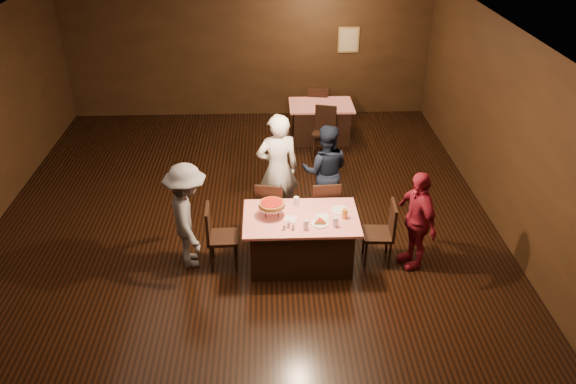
% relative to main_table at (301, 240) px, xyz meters
% --- Properties ---
extents(room, '(10.00, 10.04, 3.02)m').
position_rel_main_table_xyz_m(room, '(-0.84, 0.68, 1.75)').
color(room, black).
rests_on(room, ground).
extents(main_table, '(1.60, 1.00, 0.77)m').
position_rel_main_table_xyz_m(main_table, '(0.00, 0.00, 0.00)').
color(main_table, red).
rests_on(main_table, ground).
extents(back_table, '(1.30, 0.90, 0.77)m').
position_rel_main_table_xyz_m(back_table, '(0.66, 4.22, 0.00)').
color(back_table, '#B80C11').
rests_on(back_table, ground).
extents(chair_far_left, '(0.50, 0.50, 0.95)m').
position_rel_main_table_xyz_m(chair_far_left, '(-0.40, 0.75, 0.09)').
color(chair_far_left, black).
rests_on(chair_far_left, ground).
extents(chair_far_right, '(0.45, 0.45, 0.95)m').
position_rel_main_table_xyz_m(chair_far_right, '(0.40, 0.75, 0.09)').
color(chair_far_right, black).
rests_on(chair_far_right, ground).
extents(chair_end_left, '(0.43, 0.43, 0.95)m').
position_rel_main_table_xyz_m(chair_end_left, '(-1.10, 0.00, 0.09)').
color(chair_end_left, black).
rests_on(chair_end_left, ground).
extents(chair_end_right, '(0.45, 0.45, 0.95)m').
position_rel_main_table_xyz_m(chair_end_right, '(1.10, 0.00, 0.09)').
color(chair_end_right, black).
rests_on(chair_end_right, ground).
extents(chair_back_near, '(0.51, 0.51, 0.95)m').
position_rel_main_table_xyz_m(chair_back_near, '(0.66, 3.52, 0.09)').
color(chair_back_near, black).
rests_on(chair_back_near, ground).
extents(chair_back_far, '(0.48, 0.48, 0.95)m').
position_rel_main_table_xyz_m(chair_back_far, '(0.66, 4.82, 0.09)').
color(chair_back_far, black).
rests_on(chair_back_far, ground).
extents(diner_white_jacket, '(0.74, 0.56, 1.83)m').
position_rel_main_table_xyz_m(diner_white_jacket, '(-0.29, 1.16, 0.53)').
color(diner_white_jacket, silver).
rests_on(diner_white_jacket, ground).
extents(diner_navy_hoodie, '(0.83, 0.68, 1.58)m').
position_rel_main_table_xyz_m(diner_navy_hoodie, '(0.46, 1.29, 0.40)').
color(diner_navy_hoodie, black).
rests_on(diner_navy_hoodie, ground).
extents(diner_grey_knit, '(0.83, 1.14, 1.58)m').
position_rel_main_table_xyz_m(diner_grey_knit, '(-1.57, 0.05, 0.40)').
color(diner_grey_knit, slate).
rests_on(diner_grey_knit, ground).
extents(diner_red_shirt, '(0.61, 0.94, 1.49)m').
position_rel_main_table_xyz_m(diner_red_shirt, '(1.60, -0.09, 0.36)').
color(diner_red_shirt, maroon).
rests_on(diner_red_shirt, ground).
extents(pizza_stand, '(0.38, 0.38, 0.22)m').
position_rel_main_table_xyz_m(pizza_stand, '(-0.40, 0.05, 0.57)').
color(pizza_stand, black).
rests_on(pizza_stand, main_table).
extents(plate_with_slice, '(0.25, 0.25, 0.06)m').
position_rel_main_table_xyz_m(plate_with_slice, '(0.25, -0.18, 0.41)').
color(plate_with_slice, white).
rests_on(plate_with_slice, main_table).
extents(plate_empty, '(0.25, 0.25, 0.01)m').
position_rel_main_table_xyz_m(plate_empty, '(0.55, 0.15, 0.39)').
color(plate_empty, white).
rests_on(plate_empty, main_table).
extents(glass_front_left, '(0.08, 0.08, 0.14)m').
position_rel_main_table_xyz_m(glass_front_left, '(0.05, -0.30, 0.46)').
color(glass_front_left, silver).
rests_on(glass_front_left, main_table).
extents(glass_front_right, '(0.08, 0.08, 0.14)m').
position_rel_main_table_xyz_m(glass_front_right, '(0.45, -0.25, 0.46)').
color(glass_front_right, silver).
rests_on(glass_front_right, main_table).
extents(glass_amber, '(0.08, 0.08, 0.14)m').
position_rel_main_table_xyz_m(glass_amber, '(0.60, -0.05, 0.46)').
color(glass_amber, '#BF7F26').
rests_on(glass_amber, main_table).
extents(glass_back, '(0.08, 0.08, 0.14)m').
position_rel_main_table_xyz_m(glass_back, '(-0.05, 0.30, 0.46)').
color(glass_back, silver).
rests_on(glass_back, main_table).
extents(condiments, '(0.17, 0.10, 0.09)m').
position_rel_main_table_xyz_m(condiments, '(-0.18, -0.28, 0.43)').
color(condiments, silver).
rests_on(condiments, main_table).
extents(napkin_center, '(0.19, 0.19, 0.01)m').
position_rel_main_table_xyz_m(napkin_center, '(0.30, 0.00, 0.39)').
color(napkin_center, white).
rests_on(napkin_center, main_table).
extents(napkin_left, '(0.21, 0.21, 0.01)m').
position_rel_main_table_xyz_m(napkin_left, '(-0.15, -0.05, 0.39)').
color(napkin_left, white).
rests_on(napkin_left, main_table).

